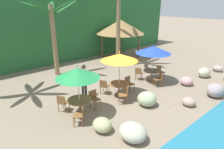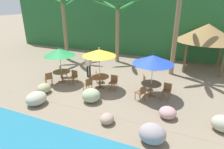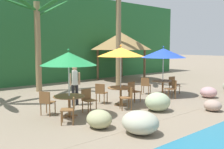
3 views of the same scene
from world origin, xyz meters
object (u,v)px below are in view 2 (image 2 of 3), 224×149
umbrella_blue (153,59)px  dining_table_orange (100,78)px  chair_green_left (49,78)px  palm_tree_third (180,5)px  palm_tree_nearest (64,14)px  chair_blue_left (141,92)px  waiter_in_white (88,64)px  dining_table_blue (151,86)px  palapa_hut (207,33)px  dining_table_green (62,73)px  chair_blue_seaward (167,90)px  umbrella_green (59,52)px  chair_green_inland (62,70)px  umbrella_orange (99,53)px  palm_tree_second (118,21)px  chair_blue_inland (146,81)px  chair_orange_inland (98,75)px  chair_orange_left (88,84)px  chair_green_seaward (74,76)px  chair_orange_seaward (114,81)px

umbrella_blue → dining_table_orange: bearing=-176.4°
chair_green_left → palm_tree_third: (6.75, 5.08, 4.20)m
chair_green_left → palm_tree_nearest: (-2.32, 5.15, 3.38)m
chair_blue_left → waiter_in_white: (-4.18, 1.81, 0.47)m
umbrella_blue → dining_table_blue: umbrella_blue is taller
umbrella_blue → palapa_hut: bearing=65.7°
waiter_in_white → chair_blue_left: bearing=-23.4°
dining_table_green → chair_blue_seaward: size_ratio=1.26×
umbrella_green → dining_table_green: umbrella_green is taller
umbrella_blue → chair_green_inland: bearing=177.3°
umbrella_green → dining_table_orange: size_ratio=2.14×
umbrella_orange → palm_tree_third: bearing=48.2°
chair_blue_left → umbrella_green: bearing=175.8°
chair_blue_seaward → umbrella_blue: bearing=178.7°
palm_tree_second → chair_blue_inland: bearing=-51.0°
dining_table_green → palm_tree_third: palm_tree_third is taller
chair_blue_seaward → palm_tree_third: 5.77m
umbrella_blue → umbrella_orange: bearing=-176.4°
chair_blue_seaward → waiter_in_white: (-5.36, 1.04, 0.47)m
chair_green_left → chair_orange_inland: same height
umbrella_orange → waiter_in_white: umbrella_orange is taller
chair_orange_left → waiter_in_white: bearing=119.1°
chair_blue_inland → waiter_in_white: waiter_in_white is taller
chair_green_seaward → chair_orange_inland: (1.29, 0.83, 0.00)m
umbrella_green → palm_tree_third: size_ratio=0.35×
chair_green_seaward → chair_green_inland: 1.48m
umbrella_orange → chair_orange_left: size_ratio=2.87×
chair_orange_seaward → chair_green_seaward: bearing=-174.9°
palm_tree_nearest → chair_blue_left: bearing=-30.7°
dining_table_green → chair_orange_left: bearing=-14.0°
umbrella_green → dining_table_blue: bearing=4.0°
chair_blue_inland → palapa_hut: 6.39m
umbrella_orange → palm_tree_second: 5.60m
chair_orange_left → waiter_in_white: (-1.11, 1.99, 0.47)m
chair_orange_left → palm_tree_second: bearing=96.2°
waiter_in_white → chair_blue_inland: bearing=-4.2°
chair_orange_left → palm_tree_third: (4.05, 4.91, 4.20)m
dining_table_blue → chair_blue_seaward: (0.85, -0.02, -0.10)m
chair_orange_inland → palapa_hut: palapa_hut is taller
chair_green_left → waiter_in_white: size_ratio=0.51×
chair_orange_inland → palm_tree_second: size_ratio=0.17×
chair_green_left → dining_table_blue: size_ratio=0.79×
umbrella_green → palapa_hut: (8.30, 6.22, 0.79)m
umbrella_green → dining_table_orange: (2.63, 0.21, -1.40)m
chair_blue_inland → palapa_hut: (3.09, 5.10, 2.29)m
chair_green_seaward → chair_green_left: (-1.28, -0.82, 0.00)m
chair_orange_seaward → waiter_in_white: size_ratio=0.51×
chair_green_inland → chair_orange_left: bearing=-24.4°
umbrella_blue → palm_tree_nearest: size_ratio=0.44×
chair_orange_seaward → palm_tree_second: 6.29m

